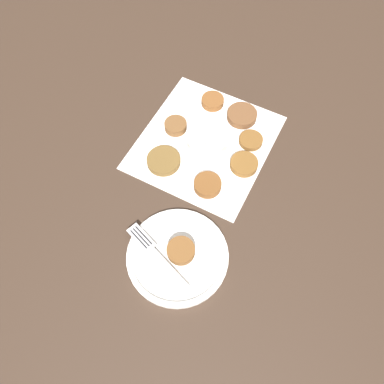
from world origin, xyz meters
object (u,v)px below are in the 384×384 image
object	(u,v)px
serving_plate	(178,256)
fritter_on_plate	(181,251)
sauce_bowl	(207,142)
fork	(152,249)

from	to	relation	value
serving_plate	fritter_on_plate	bearing A→B (deg)	-23.77
sauce_bowl	fork	xyz separation A→B (m)	(-0.31, -0.05, -0.01)
sauce_bowl	fork	size ratio (longest dim) A/B	0.63
serving_plate	fritter_on_plate	world-z (taller)	fritter_on_plate
sauce_bowl	fritter_on_plate	bearing A→B (deg)	-159.07
fritter_on_plate	fork	distance (m)	0.06
serving_plate	fork	size ratio (longest dim) A/B	1.20
sauce_bowl	fritter_on_plate	size ratio (longest dim) A/B	1.91
fritter_on_plate	fork	bearing A→B (deg)	117.98
serving_plate	fork	xyz separation A→B (m)	(-0.02, 0.05, 0.01)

